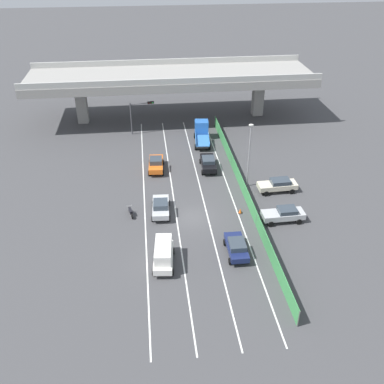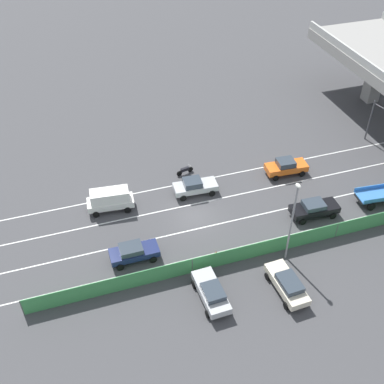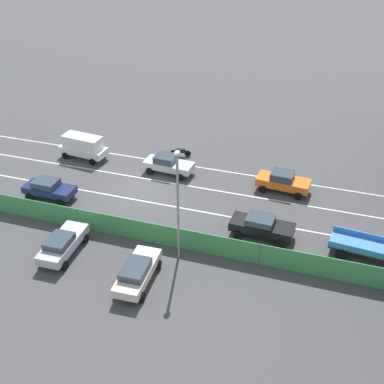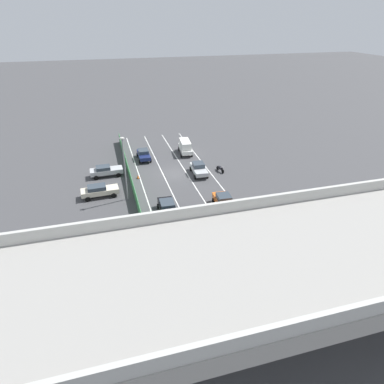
% 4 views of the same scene
% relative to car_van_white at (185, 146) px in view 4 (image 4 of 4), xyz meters
% --- Properties ---
extents(ground_plane, '(300.00, 300.00, 0.00)m').
position_rel_car_van_white_xyz_m(ground_plane, '(3.52, 7.31, -1.25)').
color(ground_plane, '#424244').
extents(lane_line_left_edge, '(0.14, 44.94, 0.01)m').
position_rel_car_van_white_xyz_m(lane_line_left_edge, '(-1.57, 11.78, -1.25)').
color(lane_line_left_edge, silver).
rests_on(lane_line_left_edge, ground).
extents(lane_line_mid_left, '(0.14, 44.94, 0.01)m').
position_rel_car_van_white_xyz_m(lane_line_mid_left, '(1.83, 11.78, -1.25)').
color(lane_line_mid_left, silver).
rests_on(lane_line_mid_left, ground).
extents(lane_line_mid_right, '(0.14, 44.94, 0.01)m').
position_rel_car_van_white_xyz_m(lane_line_mid_right, '(5.22, 11.78, -1.25)').
color(lane_line_mid_right, silver).
rests_on(lane_line_mid_right, ground).
extents(lane_line_right_edge, '(0.14, 44.94, 0.01)m').
position_rel_car_van_white_xyz_m(lane_line_right_edge, '(8.62, 11.78, -1.25)').
color(lane_line_right_edge, silver).
rests_on(lane_line_right_edge, ground).
extents(elevated_overpass, '(44.72, 11.47, 8.28)m').
position_rel_car_van_white_xyz_m(elevated_overpass, '(3.52, 36.25, 5.35)').
color(elevated_overpass, gray).
rests_on(elevated_overpass, ground).
extents(green_fence, '(0.10, 41.04, 1.68)m').
position_rel_car_van_white_xyz_m(green_fence, '(10.07, 11.78, -0.41)').
color(green_fence, '#3D8E4C').
rests_on(green_fence, ground).
extents(car_van_white, '(2.29, 4.57, 2.22)m').
position_rel_car_van_white_xyz_m(car_van_white, '(0.00, 0.00, 0.00)').
color(car_van_white, silver).
rests_on(car_van_white, ground).
extents(car_sedan_silver, '(2.19, 4.44, 1.66)m').
position_rel_car_van_white_xyz_m(car_sedan_silver, '(0.20, 8.43, -0.36)').
color(car_sedan_silver, '#B7BABC').
rests_on(car_sedan_silver, ground).
extents(car_sedan_black, '(2.17, 4.66, 1.61)m').
position_rel_car_van_white_xyz_m(car_sedan_black, '(6.88, 18.11, -0.36)').
color(car_sedan_black, black).
rests_on(car_sedan_black, ground).
extents(car_sedan_navy, '(1.97, 4.21, 1.56)m').
position_rel_car_van_white_xyz_m(car_sedan_navy, '(7.04, 0.66, -0.38)').
color(car_sedan_navy, navy).
rests_on(car_sedan_navy, ground).
extents(car_taxi_orange, '(2.22, 4.48, 1.73)m').
position_rel_car_van_white_xyz_m(car_taxi_orange, '(0.14, 18.56, -0.33)').
color(car_taxi_orange, orange).
rests_on(car_taxi_orange, ground).
extents(flatbed_truck_blue, '(2.67, 6.01, 2.70)m').
position_rel_car_van_white_xyz_m(flatbed_truck_blue, '(7.23, 27.02, 0.12)').
color(flatbed_truck_blue, black).
rests_on(flatbed_truck_blue, ground).
extents(motorcycle, '(0.70, 1.92, 0.93)m').
position_rel_car_van_white_xyz_m(motorcycle, '(-3.11, 8.45, -0.79)').
color(motorcycle, black).
rests_on(motorcycle, ground).
extents(parked_wagon_silver, '(4.57, 2.06, 1.57)m').
position_rel_car_van_white_xyz_m(parked_wagon_silver, '(13.17, 5.53, -0.37)').
color(parked_wagon_silver, '#B2B5B7').
rests_on(parked_wagon_silver, ground).
extents(parked_sedan_cream, '(4.70, 2.10, 1.58)m').
position_rel_car_van_white_xyz_m(parked_sedan_cream, '(14.28, 11.56, -0.36)').
color(parked_sedan_cream, beige).
rests_on(parked_sedan_cream, ground).
extents(traffic_light, '(3.63, 0.89, 4.99)m').
position_rel_car_van_white_xyz_m(traffic_light, '(-1.68, 30.66, 2.33)').
color(traffic_light, '#47474C').
rests_on(traffic_light, ground).
extents(street_lamp, '(0.60, 0.36, 8.11)m').
position_rel_car_van_white_xyz_m(street_lamp, '(10.92, 13.19, 3.59)').
color(street_lamp, gray).
rests_on(street_lamp, ground).
extents(traffic_cone, '(0.47, 0.47, 0.58)m').
position_rel_car_van_white_xyz_m(traffic_cone, '(8.90, 7.53, -0.98)').
color(traffic_cone, orange).
rests_on(traffic_cone, ground).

